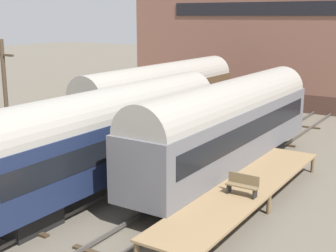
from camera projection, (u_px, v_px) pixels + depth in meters
The scene contains 11 objects.
ground_plane at pixel (77, 205), 21.44m from camera, with size 200.00×200.00×0.00m, color #60594C.
track_left at pixel (17, 185), 23.54m from camera, with size 2.60×60.00×0.26m.
track_middle at pixel (77, 202), 21.41m from camera, with size 2.60×60.00×0.26m.
track_right at pixel (149, 223), 19.28m from camera, with size 2.60×60.00×0.26m.
train_car_grey at pixel (229, 122), 24.73m from camera, with size 2.90×16.66×5.22m.
train_car_navy at pixel (110, 132), 22.84m from camera, with size 2.90×16.57×5.11m.
train_car_brown at pixel (162, 94), 33.75m from camera, with size 2.93×16.82×5.15m.
station_platform at pixel (245, 189), 20.88m from camera, with size 2.54×13.63×1.02m.
bench at pixel (243, 184), 19.84m from camera, with size 1.40×0.40×0.91m.
utility_pole at pixel (6, 101), 26.42m from camera, with size 1.80×0.24×7.23m.
warehouse_building at pixel (310, 18), 45.50m from camera, with size 33.53×11.71×16.52m.
Camera 1 is at (14.37, -14.57, 8.47)m, focal length 50.00 mm.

